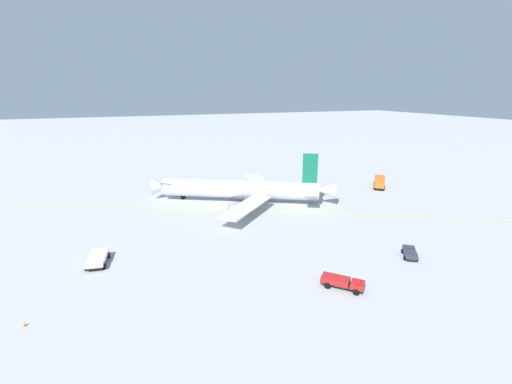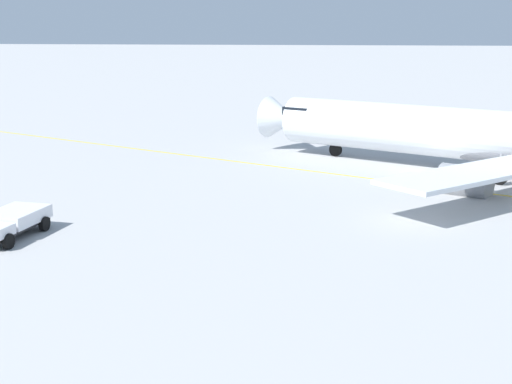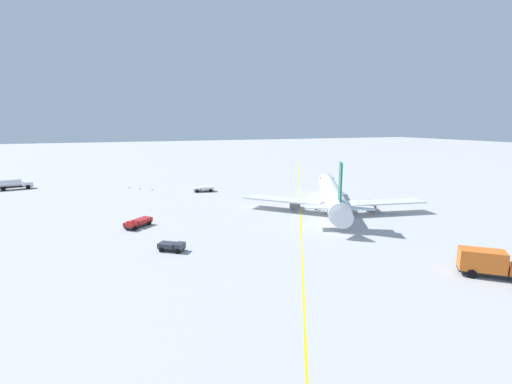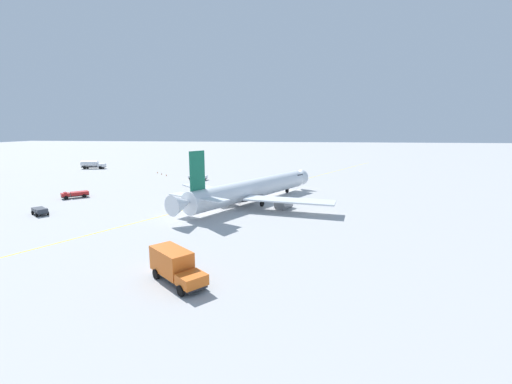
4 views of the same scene
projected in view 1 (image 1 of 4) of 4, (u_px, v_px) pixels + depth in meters
ground_plane at (225, 205)px, 75.48m from camera, size 600.00×600.00×0.00m
airliner_main at (242, 190)px, 77.25m from camera, size 37.53×32.59×11.48m
pushback_tug_truck at (98, 258)px, 49.78m from camera, size 3.30×5.45×1.30m
baggage_truck_truck at (410, 253)px, 51.66m from camera, size 3.46×3.86×1.22m
catering_truck_truck at (379, 182)px, 88.38m from camera, size 6.49×6.96×3.10m
ops_pickup_truck at (342, 282)px, 43.54m from camera, size 4.92×5.09×1.41m
taxiway_centreline at (222, 210)px, 72.10m from camera, size 163.27×86.79×0.01m
safety_cone_near at (24, 324)px, 36.54m from camera, size 0.36×0.36×0.55m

